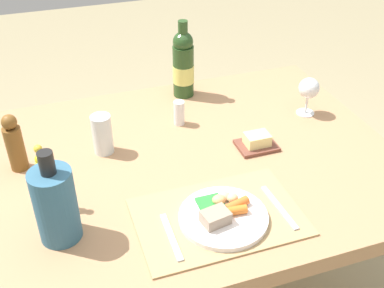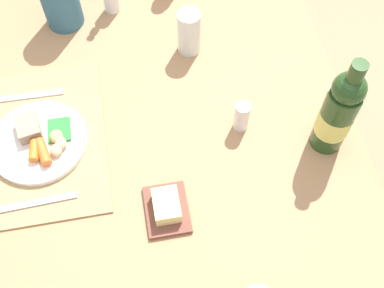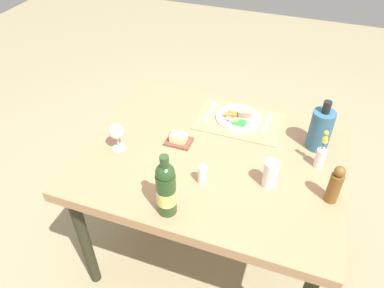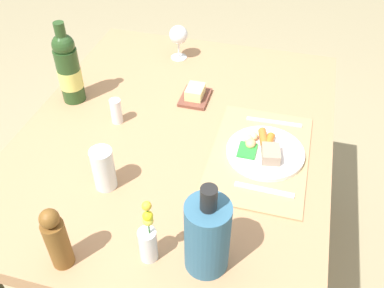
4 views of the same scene
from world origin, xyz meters
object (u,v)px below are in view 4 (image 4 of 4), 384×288
object	(u,v)px
knife	(274,122)
wine_bottle	(68,69)
salt_shaker	(116,111)
dining_table	(177,147)
wine_glass	(178,36)
fork	(264,190)
cooler_bottle	(207,235)
flower_vase	(148,240)
butter_dish	(195,94)
water_tumbler	(104,171)
dinner_plate	(264,151)
pepper_mill	(57,239)

from	to	relation	value
knife	wine_bottle	distance (m)	0.74
knife	salt_shaker	size ratio (longest dim) A/B	2.09
dining_table	knife	bearing A→B (deg)	-68.82
knife	wine_glass	bearing A→B (deg)	50.25
fork	wine_bottle	world-z (taller)	wine_bottle
cooler_bottle	fork	bearing A→B (deg)	-21.45
salt_shaker	flower_vase	bearing A→B (deg)	-149.15
dining_table	cooler_bottle	size ratio (longest dim) A/B	4.70
knife	wine_bottle	xyz separation A→B (m)	(-0.05, 0.72, 0.12)
wine_bottle	wine_glass	bearing A→B (deg)	-36.78
butter_dish	flower_vase	world-z (taller)	flower_vase
wine_glass	salt_shaker	world-z (taller)	wine_glass
water_tumbler	dining_table	bearing A→B (deg)	-23.41
knife	dinner_plate	bearing A→B (deg)	173.85
water_tumbler	salt_shaker	xyz separation A→B (m)	(0.28, 0.08, -0.01)
fork	dinner_plate	bearing A→B (deg)	9.18
dining_table	cooler_bottle	xyz separation A→B (m)	(-0.47, -0.22, 0.18)
fork	cooler_bottle	size ratio (longest dim) A/B	0.65
dinner_plate	water_tumbler	xyz separation A→B (m)	(-0.25, 0.43, 0.04)
butter_dish	wine_glass	xyz separation A→B (m)	(0.27, 0.14, 0.08)
salt_shaker	fork	bearing A→B (deg)	-109.68
wine_bottle	dinner_plate	bearing A→B (deg)	-99.49
water_tumbler	wine_glass	distance (m)	0.75
dining_table	butter_dish	world-z (taller)	butter_dish
dining_table	fork	size ratio (longest dim) A/B	7.29
cooler_bottle	water_tumbler	world-z (taller)	cooler_bottle
flower_vase	wine_glass	xyz separation A→B (m)	(0.95, 0.20, 0.03)
fork	wine_bottle	distance (m)	0.79
dining_table	salt_shaker	size ratio (longest dim) A/B	14.02
dining_table	dinner_plate	xyz separation A→B (m)	(-0.04, -0.30, 0.09)
fork	knife	distance (m)	0.32
pepper_mill	wine_bottle	xyz separation A→B (m)	(0.63, 0.29, 0.04)
butter_dish	wine_glass	size ratio (longest dim) A/B	0.91
pepper_mill	fork	bearing A→B (deg)	-51.13
dining_table	flower_vase	bearing A→B (deg)	-171.03
knife	butter_dish	bearing A→B (deg)	74.23
flower_vase	water_tumbler	size ratio (longest dim) A/B	1.52
water_tumbler	fork	bearing A→B (deg)	-78.12
dining_table	salt_shaker	world-z (taller)	salt_shaker
dinner_plate	cooler_bottle	xyz separation A→B (m)	(-0.42, 0.08, 0.09)
pepper_mill	water_tumbler	world-z (taller)	pepper_mill
butter_dish	water_tumbler	world-z (taller)	water_tumbler
dining_table	water_tumbler	size ratio (longest dim) A/B	9.38
dinner_plate	pepper_mill	world-z (taller)	pepper_mill
cooler_bottle	flower_vase	size ratio (longest dim) A/B	1.31
butter_dish	salt_shaker	world-z (taller)	salt_shaker
wine_glass	knife	bearing A→B (deg)	-127.46
dining_table	flower_vase	size ratio (longest dim) A/B	6.18
pepper_mill	flower_vase	world-z (taller)	flower_vase
dinner_plate	salt_shaker	bearing A→B (deg)	85.87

